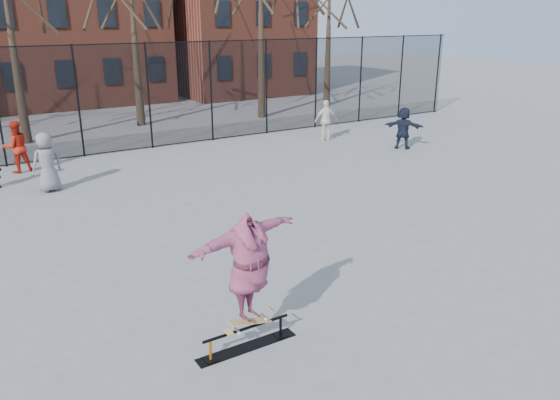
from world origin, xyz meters
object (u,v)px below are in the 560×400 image
skate_rail (247,339)px  bystander_grey (47,162)px  bystander_navy (403,128)px  skateboard (250,323)px  skater (249,270)px  bystander_white (326,120)px  bystander_red (16,147)px

skate_rail → bystander_grey: (-1.09, 10.12, 0.74)m
bystander_navy → bystander_grey: bearing=45.3°
skateboard → skater: size_ratio=0.36×
bystander_grey → bystander_white: bearing=173.0°
bystander_white → bystander_navy: bystander_white is taller
skateboard → skater: skater is taller
bystander_white → bystander_navy: (1.64, -2.77, -0.02)m
bystander_red → bystander_white: bearing=163.7°
bystander_red → bystander_navy: (13.12, -4.25, -0.05)m
skateboard → bystander_grey: bystander_grey is taller
bystander_white → bystander_navy: size_ratio=1.03×
skater → bystander_grey: (-1.16, 10.12, -0.44)m
skate_rail → bystander_navy: 14.43m
bystander_red → bystander_white: bystander_red is taller
skate_rail → bystander_white: bearing=48.9°
skateboard → bystander_grey: (-1.16, 10.12, 0.47)m
skate_rail → bystander_white: bystander_white is taller
skate_rail → bystander_red: bearing=96.9°
skateboard → skater: bearing=0.0°
bystander_red → bystander_navy: 13.80m
skateboard → bystander_white: bystander_white is taller
skateboard → bystander_grey: bearing=96.5°
skateboard → bystander_navy: 14.36m
skater → bystander_white: 15.05m
bystander_navy → skateboard: bearing=88.9°
skater → bystander_white: bearing=32.6°
skateboard → bystander_white: (9.86, 11.36, 0.42)m
skater → bystander_navy: (11.50, 8.59, -0.51)m
skateboard → bystander_red: (-1.62, 12.84, 0.44)m
skateboard → skater: (0.00, 0.00, 0.91)m
bystander_grey → bystander_white: size_ratio=1.06×
bystander_navy → bystander_red: bearing=34.2°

